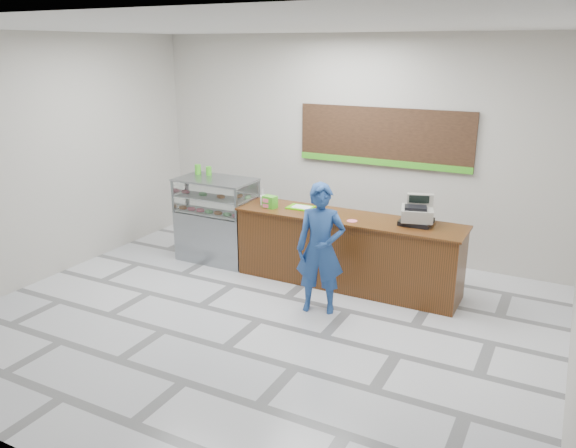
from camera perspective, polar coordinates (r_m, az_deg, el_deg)
The scene contains 16 objects.
floor at distance 7.18m, azimuth -2.98°, elevation -9.75°, with size 7.00×7.00×0.00m, color silver.
back_wall at distance 9.22m, azimuth 6.41°, elevation 7.84°, with size 7.00×7.00×0.00m, color beige.
ceiling at distance 6.38m, azimuth -3.50°, elevation 19.40°, with size 7.00×7.00×0.00m, color silver.
sales_counter at distance 8.03m, azimuth 5.99°, elevation -2.74°, with size 3.26×0.76×1.03m.
display_case at distance 8.98m, azimuth -7.24°, elevation 0.50°, with size 1.22×0.72×1.33m.
menu_board at distance 8.97m, azimuth 9.66°, elevation 8.62°, with size 2.80×0.06×0.90m.
cash_register at distance 7.66m, azimuth 12.98°, elevation 1.07°, with size 0.51×0.52×0.39m.
card_terminal at distance 7.63m, azimuth 13.07°, elevation 0.01°, with size 0.08×0.15×0.04m, color black.
serving_tray at distance 8.23m, azimuth 1.30°, elevation 1.70°, with size 0.38×0.28×0.02m.
napkin_box at distance 8.42m, azimuth -2.17°, elevation 2.43°, with size 0.15×0.15×0.13m, color white.
straw_cup at distance 8.53m, azimuth -2.60°, elevation 2.57°, with size 0.07×0.07×0.11m, color silver.
promo_box at distance 8.23m, azimuth -1.85°, elevation 2.27°, with size 0.20×0.13×0.18m, color green.
donut_decal at distance 7.67m, azimuth 6.52°, elevation 0.31°, with size 0.14×0.14×0.00m, color pink.
green_cup_left at distance 9.17m, azimuth -9.14°, elevation 5.50°, with size 0.10×0.10×0.15m, color green.
green_cup_right at distance 9.08m, azimuth -8.05°, elevation 5.37°, with size 0.09×0.09×0.14m, color green.
customer at distance 7.12m, azimuth 3.33°, elevation -2.53°, with size 0.62×0.41×1.70m, color navy.
Camera 1 is at (3.27, -5.48, 3.30)m, focal length 35.00 mm.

